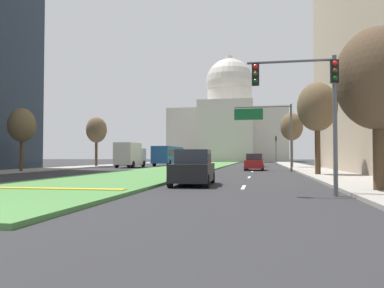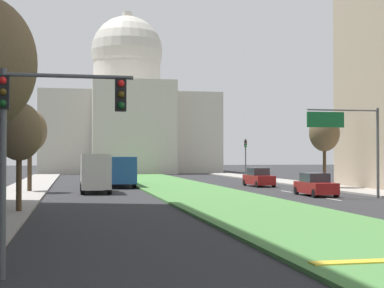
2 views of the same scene
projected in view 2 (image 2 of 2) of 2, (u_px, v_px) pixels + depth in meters
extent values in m
plane|color=#2B2B2D|center=(171.00, 185.00, 58.62)|extent=(260.00, 260.00, 0.00)
cube|color=#4C8442|center=(180.00, 187.00, 53.63)|extent=(7.92, 91.64, 0.14)
cube|color=silver|center=(333.00, 199.00, 39.93)|extent=(0.16, 2.40, 0.01)
cube|color=silver|center=(286.00, 191.00, 48.75)|extent=(0.16, 2.40, 0.01)
cube|color=silver|center=(254.00, 186.00, 57.52)|extent=(0.16, 2.40, 0.01)
cube|color=#9E9991|center=(21.00, 193.00, 45.83)|extent=(4.00, 91.64, 0.15)
cube|color=#9E9991|center=(343.00, 189.00, 51.47)|extent=(4.00, 91.64, 0.15)
cube|color=beige|center=(127.00, 134.00, 108.62)|extent=(31.57, 23.90, 14.26)
cube|color=beige|center=(134.00, 127.00, 94.98)|extent=(13.89, 4.00, 15.69)
cylinder|color=beige|center=(127.00, 81.00, 108.84)|extent=(12.69, 12.69, 6.27)
sphere|color=beige|center=(127.00, 52.00, 108.95)|extent=(13.52, 13.52, 13.52)
cylinder|color=beige|center=(127.00, 20.00, 109.08)|extent=(1.80, 1.80, 3.00)
cylinder|color=#515456|center=(3.00, 173.00, 14.07)|extent=(0.16, 0.16, 5.20)
cube|color=black|center=(4.00, 92.00, 14.12)|extent=(0.28, 0.24, 0.84)
sphere|color=red|center=(3.00, 80.00, 13.99)|extent=(0.18, 0.18, 0.18)
sphere|color=#4C380F|center=(3.00, 92.00, 13.98)|extent=(0.18, 0.18, 0.18)
sphere|color=#0F4219|center=(3.00, 103.00, 13.97)|extent=(0.18, 0.18, 0.18)
cylinder|color=#515456|center=(70.00, 76.00, 14.45)|extent=(3.20, 0.10, 0.10)
cube|color=black|center=(121.00, 95.00, 14.70)|extent=(0.28, 0.24, 0.84)
sphere|color=red|center=(121.00, 83.00, 14.57)|extent=(0.18, 0.18, 0.18)
sphere|color=#4C380F|center=(121.00, 94.00, 14.56)|extent=(0.18, 0.18, 0.18)
sphere|color=#0F4219|center=(121.00, 105.00, 14.55)|extent=(0.18, 0.18, 0.18)
cylinder|color=#515456|center=(246.00, 159.00, 72.40)|extent=(0.16, 0.16, 5.20)
cube|color=black|center=(246.00, 144.00, 72.44)|extent=(0.28, 0.24, 0.84)
sphere|color=#510F0F|center=(246.00, 141.00, 72.31)|extent=(0.18, 0.18, 0.18)
sphere|color=#4C380F|center=(246.00, 144.00, 72.31)|extent=(0.18, 0.18, 0.18)
sphere|color=#1ED838|center=(246.00, 146.00, 72.30)|extent=(0.18, 0.18, 0.18)
cylinder|color=#515456|center=(378.00, 153.00, 41.23)|extent=(0.20, 0.20, 6.50)
cylinder|color=#515456|center=(343.00, 110.00, 40.75)|extent=(5.41, 0.12, 0.12)
cube|color=#146033|center=(326.00, 120.00, 40.41)|extent=(2.80, 0.08, 1.10)
cylinder|color=#4C3823|center=(19.00, 180.00, 29.99)|extent=(0.29, 0.29, 3.55)
ellipsoid|color=brown|center=(19.00, 132.00, 30.04)|extent=(2.46, 2.46, 3.08)
cylinder|color=#4C3823|center=(30.00, 167.00, 46.98)|extent=(0.36, 0.36, 4.22)
ellipsoid|color=brown|center=(30.00, 131.00, 47.04)|extent=(2.81, 2.81, 3.51)
cylinder|color=#4C3823|center=(324.00, 166.00, 52.13)|extent=(0.30, 0.30, 4.30)
ellipsoid|color=brown|center=(324.00, 133.00, 52.19)|extent=(2.77, 2.77, 3.46)
cube|color=maroon|center=(316.00, 188.00, 43.23)|extent=(1.96, 4.58, 0.83)
cube|color=#282D38|center=(315.00, 177.00, 43.42)|extent=(1.68, 2.22, 0.68)
cylinder|color=black|center=(336.00, 193.00, 41.58)|extent=(0.24, 0.65, 0.64)
cylinder|color=black|center=(314.00, 193.00, 41.28)|extent=(0.24, 0.65, 0.64)
cylinder|color=black|center=(317.00, 190.00, 45.16)|extent=(0.24, 0.65, 0.64)
cylinder|color=black|center=(296.00, 190.00, 44.86)|extent=(0.24, 0.65, 0.64)
cube|color=maroon|center=(259.00, 180.00, 56.75)|extent=(1.99, 4.70, 0.89)
cube|color=#282D38|center=(258.00, 172.00, 56.95)|extent=(1.69, 2.28, 0.73)
cylinder|color=black|center=(274.00, 184.00, 55.12)|extent=(0.24, 0.65, 0.64)
cylinder|color=black|center=(257.00, 184.00, 54.73)|extent=(0.24, 0.65, 0.64)
cylinder|color=black|center=(260.00, 182.00, 58.76)|extent=(0.24, 0.65, 0.64)
cylinder|color=black|center=(245.00, 182.00, 58.37)|extent=(0.24, 0.65, 0.64)
cube|color=#BCBCC1|center=(94.00, 174.00, 49.13)|extent=(2.30, 2.00, 2.20)
cube|color=beige|center=(96.00, 171.00, 46.00)|extent=(2.30, 4.40, 2.80)
cylinder|color=black|center=(82.00, 186.00, 48.90)|extent=(0.30, 0.90, 0.90)
cylinder|color=black|center=(107.00, 186.00, 49.32)|extent=(0.30, 0.90, 0.90)
cylinder|color=black|center=(82.00, 189.00, 44.69)|extent=(0.30, 0.90, 0.90)
cylinder|color=black|center=(110.00, 189.00, 45.11)|extent=(0.30, 0.90, 0.90)
cube|color=#1E4C8C|center=(119.00, 169.00, 57.22)|extent=(2.50, 11.00, 2.50)
cube|color=#232833|center=(119.00, 166.00, 57.23)|extent=(2.52, 10.12, 0.90)
cylinder|color=black|center=(105.00, 180.00, 61.17)|extent=(0.32, 1.00, 1.00)
cylinder|color=black|center=(126.00, 179.00, 61.64)|extent=(0.32, 1.00, 1.00)
cylinder|color=black|center=(110.00, 183.00, 53.14)|extent=(0.32, 1.00, 1.00)
cylinder|color=black|center=(134.00, 183.00, 53.61)|extent=(0.32, 1.00, 1.00)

